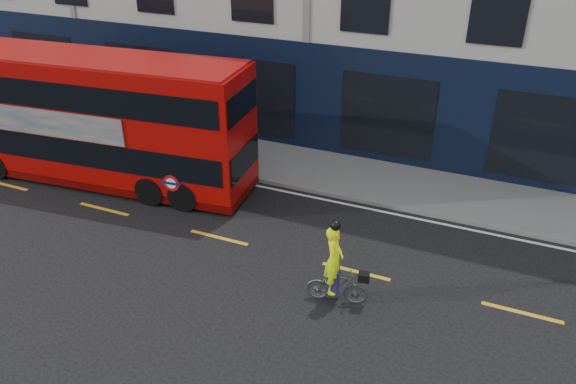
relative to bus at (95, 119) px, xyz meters
The scene contains 7 objects.
ground 6.56m from the bus, 30.83° to the right, with size 120.00×120.00×0.00m, color black.
pavement 6.61m from the bus, 31.96° to the left, with size 60.00×3.00×0.12m, color slate.
kerb 6.00m from the bus, 18.89° to the left, with size 60.00×0.12×0.13m, color slate.
road_edge_line 5.94m from the bus, 15.95° to the left, with size 58.00×0.10×0.01m, color silver.
lane_dashes 5.98m from the bus, 17.49° to the right, with size 58.00×0.12×0.01m, color gold, non-canonical shape.
bus is the anchor object (origin of this frame).
cyclist 9.76m from the bus, 18.00° to the right, with size 1.51×0.71×2.23m.
Camera 1 is at (6.96, -9.85, 8.70)m, focal length 35.00 mm.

